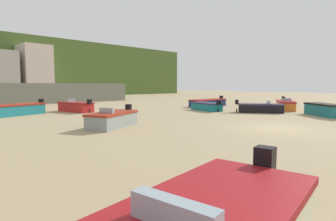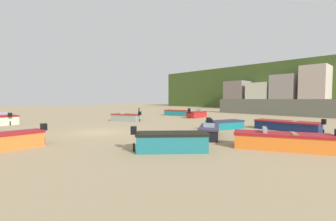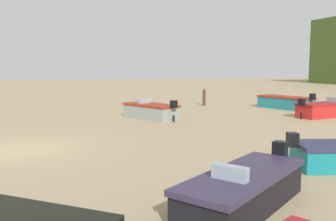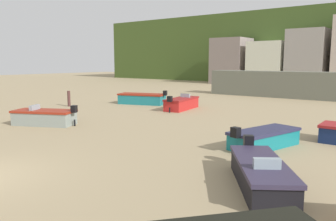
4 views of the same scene
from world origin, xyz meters
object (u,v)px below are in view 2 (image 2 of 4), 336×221
Objects in this scene: boat_cream_4 at (4,119)px; boat_black_5 at (209,131)px; boat_orange_8 at (282,141)px; boat_navy_1 at (287,126)px; boat_red_2 at (197,114)px; boat_teal_3 at (172,142)px; boat_teal_9 at (225,124)px; boat_teal_10 at (177,113)px; mooring_post_near_water at (139,112)px; boat_grey_7 at (126,117)px.

boat_cream_4 is 1.10× the size of boat_black_5.
boat_navy_1 is at bearing -10.47° from boat_orange_8.
boat_red_2 is 1.12× the size of boat_teal_3.
boat_navy_1 is 1.24× the size of boat_cream_4.
boat_teal_9 is 0.86× the size of boat_teal_10.
boat_orange_8 is at bearing -77.22° from boat_cream_4.
boat_cream_4 reaches higher than mooring_post_near_water.
boat_teal_9 is 2.95× the size of mooring_post_near_water.
boat_grey_7 is (6.06, 11.16, -0.05)m from boat_cream_4.
boat_navy_1 is 12.20m from boat_teal_3.
boat_teal_9 is at bearing 26.36° from boat_orange_8.
boat_grey_7 reaches higher than boat_black_5.
mooring_post_near_water is at bearing 44.28° from boat_orange_8.
boat_teal_3 is 21.26m from boat_cream_4.
boat_cream_4 reaches higher than boat_red_2.
mooring_post_near_water is (-5.57, 5.88, 0.19)m from boat_grey_7.
boat_teal_10 is (-20.16, 12.69, 0.01)m from boat_orange_8.
boat_navy_1 is 27.69m from boat_cream_4.
boat_navy_1 is at bearing -142.05° from boat_black_5.
boat_orange_8 is at bearing -121.79° from boat_grey_7.
boat_orange_8 reaches higher than boat_grey_7.
boat_orange_8 is at bearing 91.74° from boat_teal_3.
boat_teal_3 is 0.74× the size of boat_orange_8.
mooring_post_near_water is at bearing -9.15° from boat_cream_4.
boat_red_2 is at bearing -30.01° from boat_cream_4.
boat_navy_1 reaches higher than boat_black_5.
boat_cream_4 is at bearing -127.08° from boat_teal_3.
boat_black_5 is at bearing -146.42° from boat_teal_10.
boat_cream_4 reaches higher than boat_teal_10.
boat_teal_9 is at bearing -103.00° from boat_grey_7.
boat_red_2 reaches higher than boat_orange_8.
boat_teal_10 is (4.26, 21.71, -0.03)m from boat_cream_4.
boat_grey_7 is at bearing -113.78° from boat_red_2.
boat_black_5 reaches higher than boat_teal_9.
boat_navy_1 is at bearing 124.30° from boat_teal_3.
boat_navy_1 is 1.37× the size of boat_black_5.
boat_cream_4 is (-8.76, -21.12, 0.04)m from boat_red_2.
boat_red_2 reaches higher than boat_navy_1.
boat_cream_4 is 22.67m from boat_teal_9.
boat_teal_3 is at bearing -57.10° from boat_teal_9.
boat_grey_7 is 0.77× the size of boat_orange_8.
boat_navy_1 is 21.64m from mooring_post_near_water.
boat_teal_10 reaches higher than boat_grey_7.
boat_black_5 is 0.88× the size of boat_teal_10.
boat_teal_9 is (-6.39, 4.72, -0.06)m from boat_orange_8.
boat_red_2 is at bearing -114.82° from boat_teal_10.
boat_red_2 is 19.79m from boat_orange_8.
boat_teal_3 reaches higher than boat_navy_1.
boat_red_2 is at bearing -81.20° from boat_black_5.
boat_orange_8 is at bearing -46.33° from boat_red_2.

